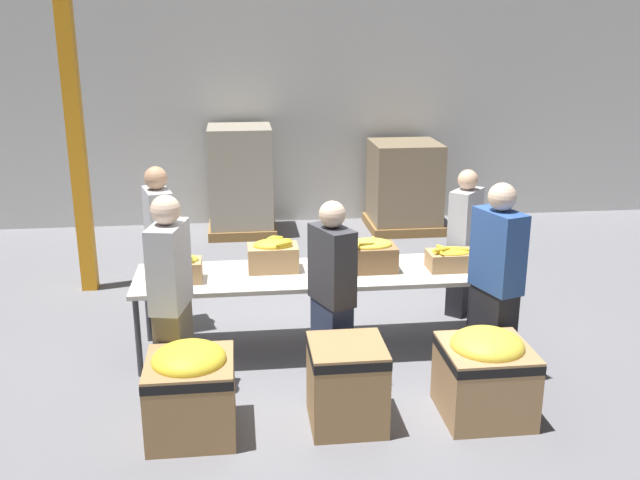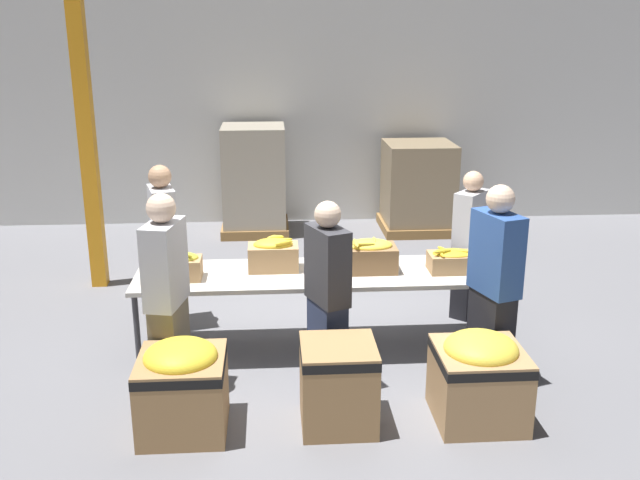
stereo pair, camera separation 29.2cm
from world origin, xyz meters
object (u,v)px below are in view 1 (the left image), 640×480
sorting_table (318,277)px  donation_bin_1 (347,381)px  volunteer_1 (171,302)px  pallet_stack_1 (241,181)px  banana_box_2 (369,254)px  donation_bin_2 (485,371)px  banana_box_0 (178,268)px  volunteer_3 (332,297)px  support_pillar (73,111)px  banana_box_1 (273,255)px  pallet_stack_0 (404,187)px  volunteer_4 (464,243)px  volunteer_2 (161,250)px  volunteer_0 (496,285)px  donation_bin_0 (191,387)px  banana_box_3 (452,258)px

sorting_table → donation_bin_1: bearing=-87.1°
volunteer_1 → pallet_stack_1: bearing=4.9°
banana_box_2 → pallet_stack_1: (-1.11, 3.91, -0.14)m
sorting_table → donation_bin_2: 1.76m
volunteer_1 → sorting_table: bearing=-45.2°
banana_box_0 → volunteer_3: volunteer_3 is taller
volunteer_1 → support_pillar: support_pillar is taller
volunteer_1 → support_pillar: bearing=35.7°
banana_box_1 → pallet_stack_0: pallet_stack_0 is taller
banana_box_1 → volunteer_4: (1.96, 0.59, -0.15)m
volunteer_2 → donation_bin_1: size_ratio=2.51×
banana_box_1 → volunteer_4: 2.06m
volunteer_0 → pallet_stack_1: 5.07m
banana_box_2 → pallet_stack_0: (1.23, 3.84, -0.27)m
banana_box_2 → volunteer_2: bearing=162.0°
sorting_table → donation_bin_0: bearing=-129.4°
support_pillar → volunteer_3: bearing=-46.6°
donation_bin_1 → donation_bin_2: 1.06m
banana_box_1 → banana_box_3: 1.61m
donation_bin_0 → banana_box_0: bearing=96.8°
banana_box_0 → volunteer_3: bearing=-26.3°
support_pillar → volunteer_2: bearing=-52.3°
volunteer_1 → donation_bin_2: size_ratio=2.41×
volunteer_1 → pallet_stack_0: 5.49m
volunteer_4 → donation_bin_2: size_ratio=2.17×
volunteer_2 → volunteer_4: bearing=75.7°
banana_box_1 → volunteer_3: volunteer_3 is taller
banana_box_3 → pallet_stack_1: size_ratio=0.28×
banana_box_2 → banana_box_0: bearing=-176.7°
banana_box_0 → pallet_stack_0: pallet_stack_0 is taller
support_pillar → pallet_stack_0: 4.75m
sorting_table → volunteer_3: bearing=-87.4°
banana_box_0 → volunteer_4: (2.79, 0.77, -0.12)m
sorting_table → volunteer_1: size_ratio=1.94×
banana_box_3 → banana_box_2: bearing=174.7°
volunteer_0 → donation_bin_0: (-2.46, -0.58, -0.47)m
banana_box_1 → banana_box_2: size_ratio=0.95×
banana_box_1 → donation_bin_2: size_ratio=0.65×
volunteer_0 → volunteer_1: 2.61m
donation_bin_2 → support_pillar: 5.00m
volunteer_3 → donation_bin_2: 1.31m
volunteer_3 → volunteer_4: size_ratio=1.04×
volunteer_4 → pallet_stack_0: volunteer_4 is taller
banana_box_0 → volunteer_4: bearing=15.5°
volunteer_3 → volunteer_4: volunteer_3 is taller
donation_bin_2 → banana_box_0: bearing=152.5°
donation_bin_1 → volunteer_1: bearing=158.1°
banana_box_1 → pallet_stack_0: (2.09, 3.76, -0.27)m
banana_box_3 → volunteer_4: bearing=64.2°
donation_bin_2 → pallet_stack_0: bearing=83.6°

